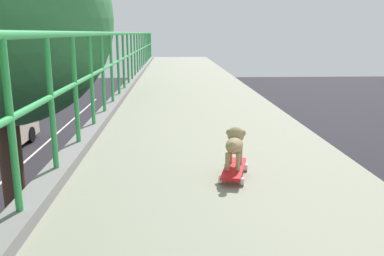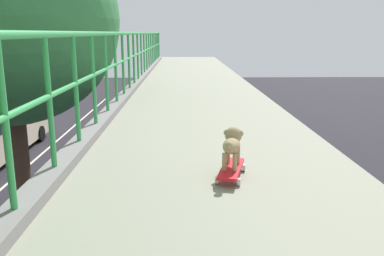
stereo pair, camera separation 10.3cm
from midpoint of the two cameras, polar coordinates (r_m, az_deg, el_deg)
The scene contains 2 objects.
toy_skateboard at distance 3.31m, azimuth 5.03°, elevation -5.78°, with size 0.29×0.55×0.08m.
small_dog at distance 3.29m, azimuth 5.16°, elevation -2.01°, with size 0.21×0.36×0.31m.
Camera 1 is at (0.68, -1.12, 6.57)m, focal length 37.93 mm.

